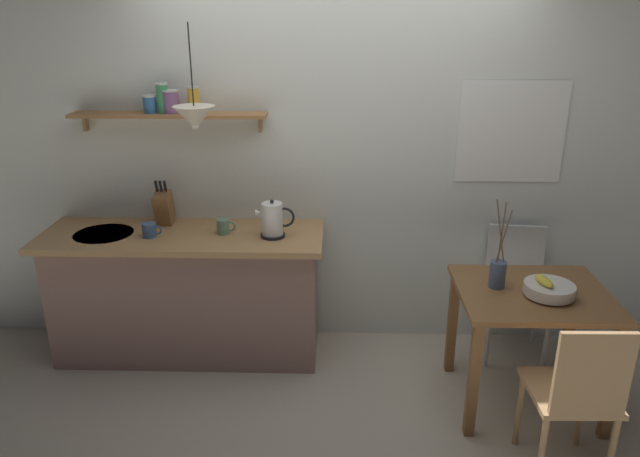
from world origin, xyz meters
TOP-DOWN VIEW (x-y plane):
  - ground_plane at (0.00, 0.00)m, footprint 14.00×14.00m
  - back_wall at (0.20, 0.65)m, footprint 6.80×0.11m
  - kitchen_counter at (-1.00, 0.32)m, footprint 1.83×0.63m
  - wall_shelf at (-1.07, 0.49)m, footprint 1.25×0.20m
  - dining_table at (1.13, -0.18)m, footprint 0.85×0.74m
  - dining_chair_near at (1.17, -0.83)m, footprint 0.40×0.42m
  - dining_chair_far at (1.22, 0.42)m, footprint 0.48×0.46m
  - fruit_bowl at (1.19, -0.24)m, footprint 0.28×0.28m
  - twig_vase at (0.93, -0.13)m, footprint 0.10×0.09m
  - electric_kettle at (-0.40, 0.26)m, footprint 0.25×0.16m
  - knife_block at (-1.15, 0.46)m, footprint 0.10×0.18m
  - coffee_mug_by_sink at (-1.18, 0.23)m, footprint 0.13×0.09m
  - coffee_mug_spare at (-0.72, 0.30)m, footprint 0.12×0.08m
  - pendant_lamp at (-0.83, 0.15)m, footprint 0.24×0.24m

SIDE VIEW (x-z plane):
  - ground_plane at x=0.00m, z-range 0.00..0.00m
  - kitchen_counter at x=-1.00m, z-range 0.01..0.90m
  - dining_chair_far at x=1.22m, z-range 0.05..0.94m
  - dining_chair_near at x=1.17m, z-range 0.06..0.97m
  - dining_table at x=1.13m, z-range 0.24..0.98m
  - fruit_bowl at x=1.19m, z-range 0.73..0.84m
  - twig_vase at x=0.93m, z-range 0.57..1.09m
  - coffee_mug_by_sink at x=-1.18m, z-range 0.89..0.98m
  - coffee_mug_spare at x=-0.72m, z-range 0.89..0.99m
  - electric_kettle at x=-0.40m, z-range 0.88..1.12m
  - knife_block at x=-1.15m, z-range 0.86..1.17m
  - back_wall at x=0.20m, z-range 0.00..2.70m
  - wall_shelf at x=-1.07m, z-range 1.50..1.82m
  - pendant_lamp at x=-0.83m, z-range 1.37..1.96m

